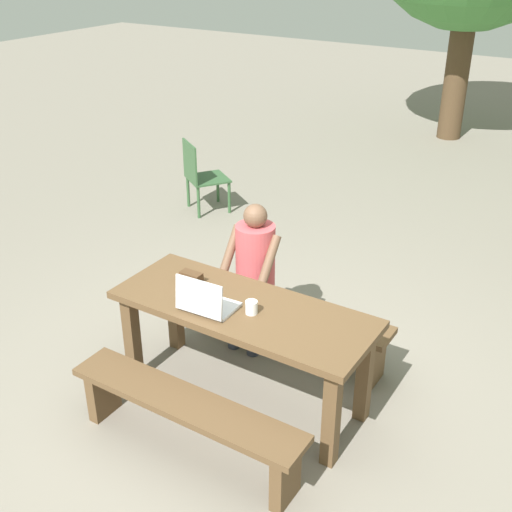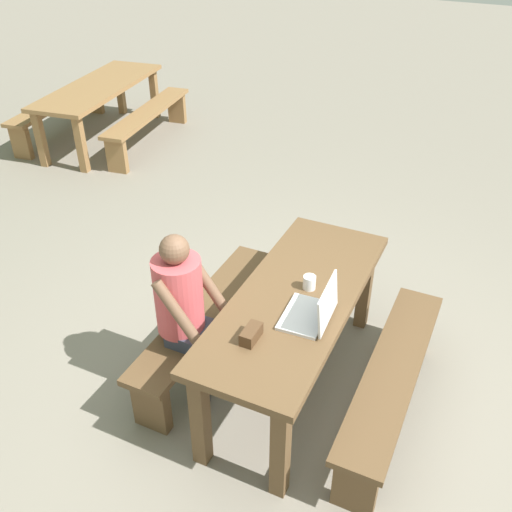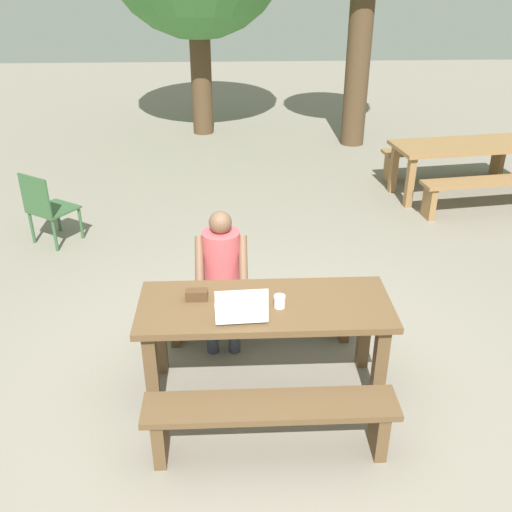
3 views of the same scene
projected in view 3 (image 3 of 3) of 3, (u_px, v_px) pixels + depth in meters
name	position (u px, v px, depth m)	size (l,w,h in m)	color
ground_plane	(264.00, 387.00, 4.44)	(30.00, 30.00, 0.00)	gray
picnic_table_front	(265.00, 319.00, 4.14)	(1.80, 0.70, 0.76)	brown
bench_near	(270.00, 417.00, 3.71)	(1.63, 0.30, 0.43)	brown
bench_far	(260.00, 306.00, 4.87)	(1.63, 0.30, 0.43)	brown
laptop	(241.00, 310.00, 3.89)	(0.36, 0.29, 0.26)	silver
small_pouch	(197.00, 295.00, 4.12)	(0.16, 0.08, 0.08)	#4C331E
coffee_mug	(280.00, 301.00, 4.03)	(0.08, 0.08, 0.09)	white
person_seated	(222.00, 271.00, 4.65)	(0.41, 0.41, 1.19)	#333847
plastic_chair	(47.00, 207.00, 6.44)	(0.61, 0.61, 0.85)	#335933
picnic_table_mid	(472.00, 151.00, 7.70)	(2.19, 1.02, 0.72)	olive
bench_mid_south	(494.00, 187.00, 7.26)	(1.92, 0.55, 0.46)	olive
bench_mid_north	(446.00, 155.00, 8.40)	(1.92, 0.55, 0.46)	olive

